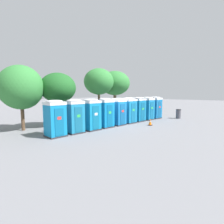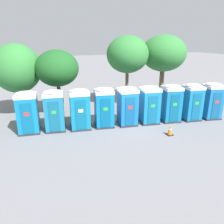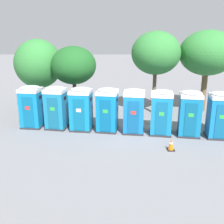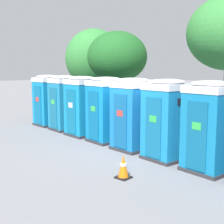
{
  "view_description": "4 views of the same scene",
  "coord_description": "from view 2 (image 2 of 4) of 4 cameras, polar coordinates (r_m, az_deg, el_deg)",
  "views": [
    {
      "loc": [
        -13.18,
        -9.47,
        3.08
      ],
      "look_at": [
        -0.81,
        -0.05,
        1.29
      ],
      "focal_mm": 28.0,
      "sensor_mm": 36.0,
      "label": 1
    },
    {
      "loc": [
        -5.89,
        -12.46,
        5.48
      ],
      "look_at": [
        -1.05,
        -0.01,
        0.93
      ],
      "focal_mm": 35.0,
      "sensor_mm": 36.0,
      "label": 2
    },
    {
      "loc": [
        -1.36,
        -14.43,
        5.48
      ],
      "look_at": [
        -1.27,
        0.03,
        1.16
      ],
      "focal_mm": 42.0,
      "sensor_mm": 36.0,
      "label": 3
    },
    {
      "loc": [
        6.57,
        -8.75,
        2.86
      ],
      "look_at": [
        -1.11,
        0.0,
        1.22
      ],
      "focal_mm": 50.0,
      "sensor_mm": 36.0,
      "label": 4
    }
  ],
  "objects": [
    {
      "name": "traffic_cone",
      "position": [
        13.39,
        14.89,
        -4.59
      ],
      "size": [
        0.36,
        0.36,
        0.64
      ],
      "color": "black",
      "rests_on": "ground"
    },
    {
      "name": "portapotty_4",
      "position": [
        14.26,
        4.05,
        1.62
      ],
      "size": [
        1.33,
        1.34,
        2.54
      ],
      "color": "#2D2D33",
      "rests_on": "ground"
    },
    {
      "name": "street_tree_0",
      "position": [
        20.19,
        13.32,
        14.64
      ],
      "size": [
        3.89,
        3.89,
        5.78
      ],
      "color": "brown",
      "rests_on": "ground"
    },
    {
      "name": "street_tree_3",
      "position": [
        16.24,
        -14.16,
        10.96
      ],
      "size": [
        3.06,
        3.06,
        4.73
      ],
      "color": "brown",
      "rests_on": "ground"
    },
    {
      "name": "portapotty_2",
      "position": [
        13.73,
        -8.4,
        0.79
      ],
      "size": [
        1.38,
        1.35,
        2.54
      ],
      "color": "#2D2D33",
      "rests_on": "ground"
    },
    {
      "name": "street_tree_1",
      "position": [
        17.97,
        4.07,
        14.72
      ],
      "size": [
        3.34,
        3.34,
        5.7
      ],
      "color": "brown",
      "rests_on": "ground"
    },
    {
      "name": "street_tree_2",
      "position": [
        17.16,
        -23.62,
        10.36
      ],
      "size": [
        3.39,
        3.39,
        5.16
      ],
      "color": "brown",
      "rests_on": "ground"
    },
    {
      "name": "ground_plane",
      "position": [
        14.83,
        3.77,
        -2.93
      ],
      "size": [
        120.0,
        120.0,
        0.0
      ],
      "primitive_type": "plane",
      "color": "slate"
    },
    {
      "name": "portapotty_7",
      "position": [
        16.1,
        20.15,
        2.51
      ],
      "size": [
        1.34,
        1.35,
        2.54
      ],
      "color": "#2D2D33",
      "rests_on": "ground"
    },
    {
      "name": "portapotty_5",
      "position": [
        14.75,
        9.83,
        1.98
      ],
      "size": [
        1.38,
        1.39,
        2.54
      ],
      "color": "#2D2D33",
      "rests_on": "ground"
    },
    {
      "name": "portapotty_3",
      "position": [
        13.94,
        -2.08,
        1.26
      ],
      "size": [
        1.37,
        1.38,
        2.54
      ],
      "color": "#2D2D33",
      "rests_on": "ground"
    },
    {
      "name": "portapotty_6",
      "position": [
        15.39,
        15.16,
        2.3
      ],
      "size": [
        1.39,
        1.39,
        2.54
      ],
      "color": "#2D2D33",
      "rests_on": "ground"
    },
    {
      "name": "portapotty_0",
      "position": [
        13.93,
        -21.16,
        -0.05
      ],
      "size": [
        1.37,
        1.34,
        2.54
      ],
      "color": "#2D2D33",
      "rests_on": "ground"
    },
    {
      "name": "portapotty_1",
      "position": [
        13.78,
        -14.82,
        0.41
      ],
      "size": [
        1.38,
        1.38,
        2.54
      ],
      "color": "#2D2D33",
      "rests_on": "ground"
    },
    {
      "name": "portapotty_8",
      "position": [
        16.95,
        24.62,
        2.72
      ],
      "size": [
        1.39,
        1.4,
        2.54
      ],
      "color": "#2D2D33",
      "rests_on": "ground"
    }
  ]
}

